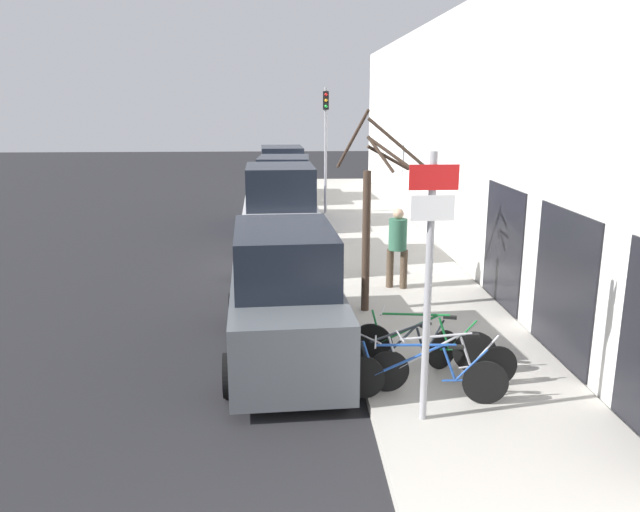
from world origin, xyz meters
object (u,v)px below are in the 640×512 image
at_px(bicycle_1, 443,365).
at_px(parked_car_1, 280,221).
at_px(bicycle_0, 424,376).
at_px(parked_car_2, 284,195).
at_px(parked_car_3, 282,177).
at_px(signpost, 429,274).
at_px(pedestrian_near, 398,242).
at_px(traffic_light, 326,134).
at_px(street_tree, 370,219).
at_px(bicycle_2, 404,359).
at_px(parked_car_0, 284,298).
at_px(bicycle_3, 422,345).

relative_size(bicycle_1, parked_car_1, 0.52).
height_order(bicycle_0, parked_car_2, parked_car_2).
bearing_deg(parked_car_3, bicycle_0, -86.61).
xyz_separation_m(signpost, pedestrian_near, (0.66, 5.87, -0.93)).
distance_m(pedestrian_near, traffic_light, 9.77).
height_order(signpost, parked_car_3, signpost).
relative_size(pedestrian_near, street_tree, 0.46).
bearing_deg(parked_car_3, street_tree, -85.97).
height_order(bicycle_2, parked_car_0, parked_car_0).
height_order(parked_car_3, street_tree, street_tree).
distance_m(signpost, parked_car_0, 3.29).
xyz_separation_m(signpost, bicycle_1, (0.46, 0.85, -1.59)).
distance_m(bicycle_2, pedestrian_near, 4.88).
bearing_deg(parked_car_0, traffic_light, 80.11).
xyz_separation_m(bicycle_3, pedestrian_near, (0.35, 4.30, 0.64)).
xyz_separation_m(signpost, parked_car_2, (-1.83, 13.71, -1.02)).
bearing_deg(bicycle_1, pedestrian_near, -5.52).
distance_m(signpost, bicycle_0, 1.66).
bearing_deg(parked_car_2, bicycle_1, -77.48).
relative_size(signpost, bicycle_3, 1.60).
bearing_deg(pedestrian_near, bicycle_2, 100.98).
bearing_deg(parked_car_1, bicycle_1, -75.01).
xyz_separation_m(signpost, parked_car_1, (-1.91, 8.53, -0.93)).
distance_m(bicycle_0, bicycle_2, 0.61).
relative_size(street_tree, traffic_light, 0.86).
xyz_separation_m(bicycle_1, parked_car_1, (-2.37, 7.68, 0.65)).
bearing_deg(parked_car_1, traffic_light, 74.86).
bearing_deg(street_tree, bicycle_1, -80.20).
bearing_deg(signpost, bicycle_2, 93.12).
distance_m(signpost, parked_car_2, 13.87).
relative_size(bicycle_3, parked_car_3, 0.45).
distance_m(bicycle_0, parked_car_3, 18.95).
relative_size(bicycle_1, parked_car_2, 0.51).
xyz_separation_m(parked_car_0, traffic_light, (1.47, 12.88, 2.03)).
bearing_deg(parked_car_3, parked_car_2, -91.65).
xyz_separation_m(parked_car_1, parked_car_2, (0.08, 5.18, -0.08)).
bearing_deg(parked_car_0, street_tree, 45.12).
bearing_deg(signpost, street_tree, 91.96).
height_order(street_tree, traffic_light, traffic_light).
bearing_deg(parked_car_2, street_tree, -77.36).
xyz_separation_m(parked_car_2, pedestrian_near, (2.49, -7.84, 0.09)).
bearing_deg(street_tree, bicycle_3, -80.60).
relative_size(parked_car_2, pedestrian_near, 2.44).
bearing_deg(traffic_light, parked_car_2, -131.45).
distance_m(bicycle_0, street_tree, 4.17).
height_order(bicycle_1, bicycle_2, bicycle_2).
relative_size(parked_car_3, pedestrian_near, 2.69).
height_order(signpost, bicycle_3, signpost).
height_order(parked_car_1, traffic_light, traffic_light).
xyz_separation_m(bicycle_1, pedestrian_near, (0.20, 5.02, 0.66)).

